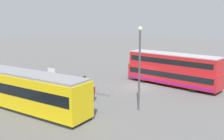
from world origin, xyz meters
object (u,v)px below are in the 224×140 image
double_decker_bus (173,69)px  street_lamp (140,63)px  pedestrian_near_railing (85,81)px  pedestrian_crossing (94,92)px  info_sign (52,74)px  tram_yellow (28,91)px

double_decker_bus → street_lamp: (-0.14, 9.77, 2.24)m
double_decker_bus → pedestrian_near_railing: size_ratio=6.52×
pedestrian_crossing → pedestrian_near_railing: bearing=-41.3°
pedestrian_crossing → info_sign: info_sign is taller
tram_yellow → pedestrian_crossing: bearing=-125.8°
pedestrian_near_railing → pedestrian_crossing: (-3.03, 2.66, -0.12)m
pedestrian_crossing → street_lamp: size_ratio=0.22×
pedestrian_near_railing → info_sign: (3.75, 1.19, 0.68)m
pedestrian_near_railing → street_lamp: 8.93m
tram_yellow → pedestrian_crossing: 6.13m
info_sign → tram_yellow: bearing=116.7°
tram_yellow → pedestrian_crossing: tram_yellow is taller
pedestrian_near_railing → pedestrian_crossing: bearing=138.7°
tram_yellow → info_sign: (3.22, -6.40, -0.02)m
pedestrian_near_railing → info_sign: info_sign is taller
info_sign → street_lamp: street_lamp is taller
tram_yellow → info_sign: bearing=-63.3°
tram_yellow → street_lamp: street_lamp is taller
street_lamp → info_sign: bearing=-7.8°
double_decker_bus → tram_yellow: 16.75m
double_decker_bus → tram_yellow: double_decker_bus is taller
tram_yellow → street_lamp: 9.99m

